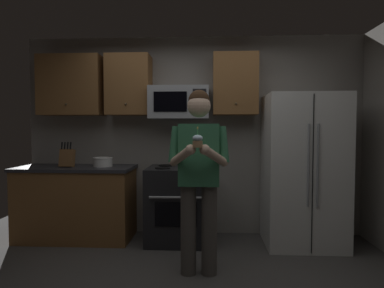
# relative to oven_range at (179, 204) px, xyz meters

# --- Properties ---
(wall_back) EXTENTS (4.40, 0.10, 2.60)m
(wall_back) POSITION_rel_oven_range_xyz_m (0.15, 0.39, 0.84)
(wall_back) COLOR gray
(wall_back) RESTS_ON ground
(oven_range) EXTENTS (0.76, 0.70, 0.93)m
(oven_range) POSITION_rel_oven_range_xyz_m (0.00, 0.00, 0.00)
(oven_range) COLOR black
(oven_range) RESTS_ON ground
(microwave) EXTENTS (0.74, 0.41, 0.40)m
(microwave) POSITION_rel_oven_range_xyz_m (0.00, 0.12, 1.26)
(microwave) COLOR #9EA0A5
(refrigerator) EXTENTS (0.90, 0.75, 1.80)m
(refrigerator) POSITION_rel_oven_range_xyz_m (1.50, -0.04, 0.44)
(refrigerator) COLOR white
(refrigerator) RESTS_ON ground
(cabinet_row_upper) EXTENTS (2.78, 0.36, 0.76)m
(cabinet_row_upper) POSITION_rel_oven_range_xyz_m (-0.57, 0.17, 1.49)
(cabinet_row_upper) COLOR brown
(counter_left) EXTENTS (1.44, 0.66, 0.92)m
(counter_left) POSITION_rel_oven_range_xyz_m (-1.30, 0.02, 0.00)
(counter_left) COLOR brown
(counter_left) RESTS_ON ground
(knife_block) EXTENTS (0.16, 0.15, 0.32)m
(knife_block) POSITION_rel_oven_range_xyz_m (-1.39, -0.03, 0.57)
(knife_block) COLOR brown
(knife_block) RESTS_ON counter_left
(bowl_large_white) EXTENTS (0.25, 0.25, 0.11)m
(bowl_large_white) POSITION_rel_oven_range_xyz_m (-0.96, 0.05, 0.52)
(bowl_large_white) COLOR white
(bowl_large_white) RESTS_ON counter_left
(person) EXTENTS (0.60, 0.48, 1.76)m
(person) POSITION_rel_oven_range_xyz_m (0.28, -0.92, 0.53)
(person) COLOR #4C4742
(person) RESTS_ON ground
(cupcake) EXTENTS (0.09, 0.09, 0.17)m
(cupcake) POSITION_rel_oven_range_xyz_m (0.28, -1.25, 0.83)
(cupcake) COLOR #A87F56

